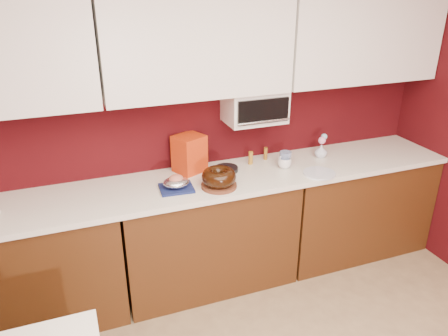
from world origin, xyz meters
name	(u,v)px	position (x,y,z in m)	size (l,w,h in m)	color
wall_back	(193,122)	(0.00, 2.25, 1.25)	(4.00, 0.02, 2.50)	#3E080B
base_cabinet_left	(22,271)	(-1.33, 1.94, 0.43)	(1.31, 0.58, 0.86)	#43230D
base_cabinet_center	(207,234)	(0.00, 1.94, 0.43)	(1.31, 0.58, 0.86)	#43230D
base_cabinet_right	(351,205)	(1.33, 1.94, 0.43)	(1.31, 0.58, 0.86)	#43230D
countertop	(206,182)	(0.00, 1.94, 0.88)	(4.00, 0.62, 0.04)	silver
upper_cabinet_center	(197,45)	(0.00, 2.08, 1.85)	(1.31, 0.33, 0.70)	white
upper_cabinet_right	(361,36)	(1.33, 2.08, 1.85)	(1.31, 0.33, 0.70)	white
toaster_oven	(254,106)	(0.45, 2.10, 1.38)	(0.45, 0.30, 0.25)	white
toaster_oven_door	(263,111)	(0.45, 1.94, 1.38)	(0.40, 0.02, 0.18)	black
toaster_oven_handle	(264,122)	(0.45, 1.93, 1.30)	(0.02, 0.02, 0.42)	silver
cake_base	(219,186)	(0.05, 1.79, 0.91)	(0.25, 0.25, 0.02)	brown
bundt_cake	(219,177)	(0.05, 1.79, 0.98)	(0.25, 0.25, 0.10)	black
navy_towel	(176,188)	(-0.25, 1.86, 0.91)	(0.23, 0.20, 0.02)	navy
foil_ham_nest	(176,182)	(-0.25, 1.86, 0.96)	(0.18, 0.15, 0.07)	white
roasted_ham	(176,179)	(-0.25, 1.86, 0.98)	(0.10, 0.09, 0.07)	#C56F5A
pandoro_box	(189,154)	(-0.07, 2.14, 1.04)	(0.21, 0.19, 0.29)	#AA150B
dark_pan	(226,169)	(0.20, 2.04, 0.92)	(0.18, 0.18, 0.03)	black
coffee_mug	(285,162)	(0.64, 1.93, 0.95)	(0.09, 0.09, 0.10)	white
blue_jar	(285,158)	(0.68, 1.99, 0.95)	(0.09, 0.09, 0.11)	navy
flower_vase	(321,150)	(1.03, 2.02, 0.96)	(0.08, 0.08, 0.12)	silver
flower_pink	(322,140)	(1.03, 2.02, 1.05)	(0.06, 0.06, 0.06)	pink
flower_blue	(324,137)	(1.06, 2.04, 1.07)	(0.05, 0.05, 0.05)	#8FC9E5
china_plate	(319,173)	(0.84, 1.74, 0.91)	(0.24, 0.24, 0.01)	silver
amber_bottle	(251,158)	(0.43, 2.10, 0.95)	(0.04, 0.04, 0.10)	#9A6C1C
amber_bottle_tall	(266,154)	(0.58, 2.14, 0.95)	(0.03, 0.03, 0.10)	brown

